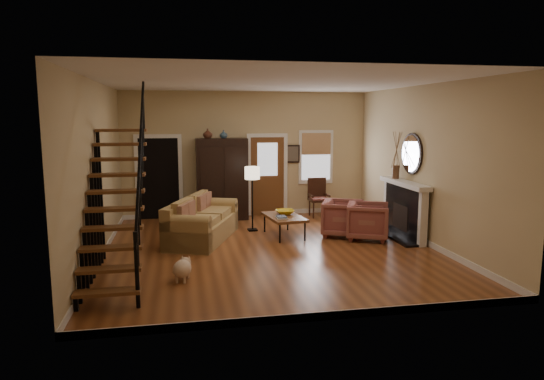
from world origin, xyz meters
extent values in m
plane|color=brown|center=(0.00, 0.00, 0.00)|extent=(7.00, 7.00, 0.00)
plane|color=white|center=(0.00, 0.00, 3.30)|extent=(7.00, 7.00, 0.00)
cube|color=tan|center=(0.00, 3.50, 1.65)|extent=(6.50, 0.04, 3.30)
cube|color=tan|center=(-3.25, 0.00, 1.65)|extent=(0.04, 7.00, 3.30)
cube|color=tan|center=(3.25, 0.00, 1.65)|extent=(0.04, 7.00, 3.30)
cube|color=black|center=(-2.30, 3.65, 1.05)|extent=(1.00, 0.36, 2.10)
cube|color=brown|center=(0.55, 3.48, 1.05)|extent=(0.90, 0.06, 2.10)
cube|color=silver|center=(1.90, 3.47, 1.55)|extent=(0.96, 0.06, 1.46)
cube|color=black|center=(3.13, 0.50, 0.57)|extent=(0.24, 1.60, 1.15)
cube|color=white|center=(3.07, 0.50, 1.20)|extent=(0.30, 1.95, 0.10)
cylinder|color=silver|center=(3.20, 0.50, 1.85)|extent=(0.05, 0.90, 0.90)
imported|color=#4C2619|center=(-1.05, 3.05, 2.22)|extent=(0.24, 0.24, 0.25)
imported|color=#334C60|center=(-0.65, 3.05, 2.21)|extent=(0.20, 0.20, 0.21)
imported|color=gold|center=(0.54, 1.18, 0.52)|extent=(0.42, 0.42, 0.10)
imported|color=maroon|center=(2.23, 0.43, 0.40)|extent=(1.14, 1.13, 0.80)
imported|color=maroon|center=(1.79, 0.81, 0.40)|extent=(1.16, 1.14, 0.81)
camera|label=1|loc=(-1.72, -9.29, 2.65)|focal=32.00mm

